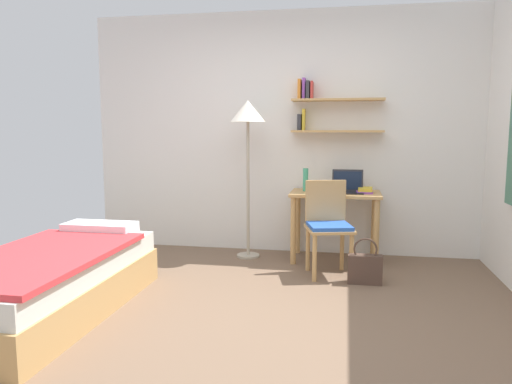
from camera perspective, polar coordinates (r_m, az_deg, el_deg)
ground_plane at (r=3.61m, az=-0.01°, el=-14.59°), size 5.28×5.28×0.00m
wall_back at (r=5.35m, az=4.08°, el=6.89°), size 4.40×0.27×2.60m
bed at (r=3.92m, az=-22.83°, el=-9.69°), size 0.88×1.93×0.54m
desk at (r=5.06m, az=9.24°, el=-1.65°), size 0.90×0.55×0.71m
desk_chair at (r=4.58m, az=8.42°, el=-3.59°), size 0.49×0.50×0.87m
standing_lamp at (r=5.06m, az=-0.96°, el=8.27°), size 0.36×0.36×1.64m
laptop at (r=5.03m, az=10.64°, el=0.62°), size 0.32×0.24×0.23m
water_bottle at (r=5.07m, az=5.82°, el=1.44°), size 0.06×0.06×0.24m
book_stack at (r=5.04m, az=12.59°, el=0.20°), size 0.17×0.24×0.05m
handbag at (r=4.43m, az=12.61°, el=-8.65°), size 0.30×0.11×0.41m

